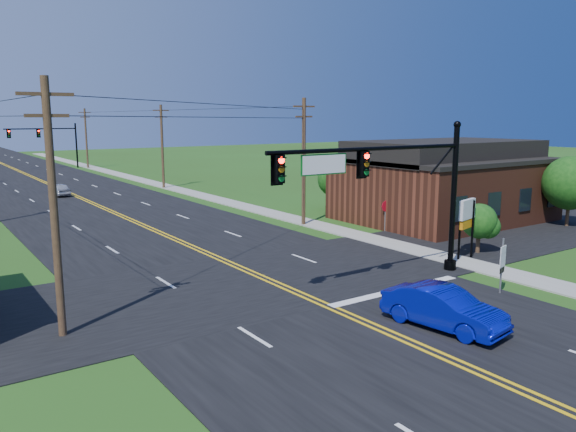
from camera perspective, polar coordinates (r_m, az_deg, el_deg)
ground at (r=18.56m, az=17.89°, el=-14.84°), size 260.00×260.00×0.00m
road_main at (r=62.04m, az=-21.61°, el=2.22°), size 16.00×220.00×0.04m
road_cross at (r=27.00m, az=-2.76°, el=-6.42°), size 70.00×10.00×0.04m
sidewalk at (r=56.07m, az=-8.74°, el=2.07°), size 2.00×160.00×0.08m
signal_mast_main at (r=25.61m, az=10.25°, el=3.34°), size 11.30×0.60×7.48m
signal_mast_far at (r=91.89m, az=-23.39°, el=7.23°), size 10.98×0.60×7.48m
brick_building at (r=44.09m, az=15.52°, el=2.73°), size 14.20×11.20×4.70m
utility_pole_left_a at (r=20.67m, az=-22.72°, el=1.08°), size 1.80×0.28×9.00m
utility_pole_right_a at (r=39.79m, az=1.61°, el=5.76°), size 1.80×0.28×9.00m
utility_pole_right_b at (r=62.66m, az=-12.66°, el=7.06°), size 1.80×0.28×9.00m
utility_pole_right_c at (r=91.15m, az=-19.82°, el=7.55°), size 1.80×0.28×9.00m
tree_right_front at (r=44.20m, az=26.75°, el=3.01°), size 3.80×3.80×5.00m
tree_right_back at (r=46.92m, az=4.84°, el=3.77°), size 3.00×3.00×4.10m
shrub_corner at (r=33.52m, az=18.86°, el=-0.51°), size 2.00×2.00×2.86m
blue_car at (r=21.48m, az=15.51°, el=-9.09°), size 2.30×4.78×1.51m
distant_car at (r=59.64m, az=-22.19°, el=2.48°), size 1.60×3.70×1.24m
route_sign at (r=26.18m, az=20.94°, el=-4.37°), size 0.61×0.21×2.49m
stop_sign at (r=38.41m, az=9.88°, el=0.68°), size 0.76×0.09×2.13m
pylon_sign at (r=31.73m, az=17.72°, el=0.02°), size 1.61×0.63×3.31m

